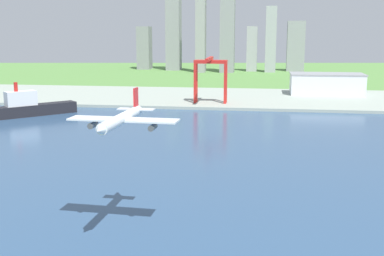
{
  "coord_description": "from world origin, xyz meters",
  "views": [
    {
      "loc": [
        12.57,
        26.25,
        63.46
      ],
      "look_at": [
        -16.88,
        232.01,
        22.38
      ],
      "focal_mm": 45.94,
      "sensor_mm": 36.0,
      "label": 1
    }
  ],
  "objects": [
    {
      "name": "industrial_pier",
      "position": [
        0.0,
        490.0,
        1.25
      ],
      "size": [
        840.0,
        140.0,
        2.5
      ],
      "primitive_type": "cube",
      "color": "#97A396",
      "rests_on": "ground"
    },
    {
      "name": "cargo_ship",
      "position": [
        -160.31,
        374.25,
        7.2
      ],
      "size": [
        51.22,
        51.76,
        26.16
      ],
      "color": "black",
      "rests_on": "water_bay"
    },
    {
      "name": "water_bay",
      "position": [
        0.0,
        240.0,
        0.07
      ],
      "size": [
        840.0,
        360.0,
        0.15
      ],
      "primitive_type": "cube",
      "color": "#2D4C70",
      "rests_on": "ground"
    },
    {
      "name": "distant_skyline",
      "position": [
        -70.17,
        820.38,
        54.16
      ],
      "size": [
        275.14,
        78.15,
        142.22
      ],
      "color": "gray",
      "rests_on": "ground"
    },
    {
      "name": "airplane_landing",
      "position": [
        -29.24,
        167.81,
        37.31
      ],
      "size": [
        34.38,
        36.54,
        11.05
      ],
      "color": "silver"
    },
    {
      "name": "warehouse_main",
      "position": [
        75.16,
        520.52,
        12.77
      ],
      "size": [
        70.74,
        35.28,
        20.49
      ],
      "color": "silver",
      "rests_on": "industrial_pier"
    },
    {
      "name": "port_crane_red",
      "position": [
        -31.39,
        444.24,
        31.36
      ],
      "size": [
        28.24,
        42.33,
        39.47
      ],
      "color": "red",
      "rests_on": "industrial_pier"
    },
    {
      "name": "ground_plane",
      "position": [
        0.0,
        300.0,
        0.0
      ],
      "size": [
        2400.0,
        2400.0,
        0.0
      ],
      "primitive_type": "plane",
      "color": "#568841"
    }
  ]
}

